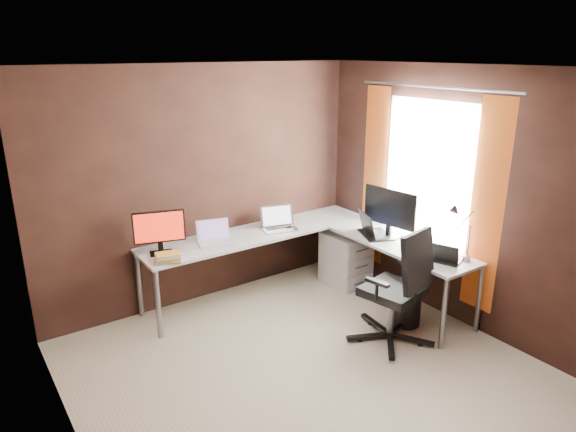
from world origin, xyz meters
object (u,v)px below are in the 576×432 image
(laptop_black_big, at_px, (372,231))
(laptop_black_small, at_px, (444,257))
(monitor_left, at_px, (159,230))
(laptop_silver, at_px, (279,224))
(book_stack, at_px, (168,257))
(desk_lamp, at_px, (460,227))
(laptop_white, at_px, (214,238))
(drawer_pedestal, at_px, (346,259))
(monitor_right, at_px, (390,210))
(office_chair, at_px, (395,308))
(wastebasket, at_px, (407,310))

(laptop_black_big, distance_m, laptop_black_small, 0.90)
(monitor_left, xyz_separation_m, laptop_silver, (1.34, -0.06, -0.19))
(book_stack, xyz_separation_m, desk_lamp, (2.24, -1.53, 0.30))
(laptop_black_big, height_order, laptop_black_small, laptop_black_big)
(laptop_white, height_order, book_stack, laptop_white)
(drawer_pedestal, relative_size, monitor_right, 0.95)
(monitor_left, bearing_deg, desk_lamp, -21.72)
(drawer_pedestal, xyz_separation_m, monitor_right, (0.10, -0.55, 0.72))
(laptop_black_small, bearing_deg, monitor_right, -25.82)
(monitor_left, relative_size, laptop_black_small, 1.40)
(monitor_right, distance_m, laptop_white, 1.85)
(laptop_black_small, distance_m, book_stack, 2.58)
(desk_lamp, distance_m, office_chair, 0.97)
(monitor_left, distance_m, book_stack, 0.31)
(monitor_left, relative_size, laptop_black_big, 1.00)
(laptop_white, height_order, office_chair, office_chair)
(desk_lamp, distance_m, wastebasket, 1.00)
(laptop_white, height_order, wastebasket, laptop_white)
(drawer_pedestal, distance_m, monitor_left, 2.20)
(laptop_black_small, xyz_separation_m, office_chair, (-0.47, 0.13, -0.44))
(office_chair, bearing_deg, wastebasket, 11.96)
(desk_lamp, bearing_deg, office_chair, 148.20)
(laptop_silver, relative_size, desk_lamp, 0.80)
(monitor_right, distance_m, laptop_silver, 1.22)
(monitor_right, xyz_separation_m, laptop_silver, (-0.82, 0.88, -0.24))
(laptop_silver, bearing_deg, monitor_right, -32.15)
(monitor_left, distance_m, desk_lamp, 2.83)
(drawer_pedestal, distance_m, laptop_silver, 0.93)
(drawer_pedestal, relative_size, office_chair, 0.53)
(monitor_left, height_order, desk_lamp, desk_lamp)
(book_stack, distance_m, office_chair, 2.17)
(monitor_right, relative_size, laptop_silver, 1.47)
(monitor_right, height_order, book_stack, monitor_right)
(laptop_silver, height_order, laptop_black_big, laptop_black_big)
(monitor_right, bearing_deg, laptop_white, 51.66)
(drawer_pedestal, xyz_separation_m, office_chair, (-0.45, -1.21, 0.03))
(drawer_pedestal, height_order, laptop_white, laptop_white)
(laptop_black_small, bearing_deg, monitor_left, 29.93)
(laptop_white, xyz_separation_m, laptop_silver, (0.78, -0.03, 0.00))
(drawer_pedestal, distance_m, laptop_black_big, 0.66)
(book_stack, relative_size, wastebasket, 0.96)
(desk_lamp, bearing_deg, laptop_black_small, 144.78)
(laptop_black_big, bearing_deg, desk_lamp, -146.01)
(laptop_black_big, relative_size, wastebasket, 1.54)
(laptop_silver, bearing_deg, monitor_left, -167.56)
(monitor_left, height_order, laptop_silver, monitor_left)
(laptop_black_big, bearing_deg, office_chair, 174.73)
(drawer_pedestal, height_order, monitor_left, monitor_left)
(laptop_silver, bearing_deg, wastebasket, -51.91)
(laptop_silver, xyz_separation_m, book_stack, (-1.36, -0.17, -0.02))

